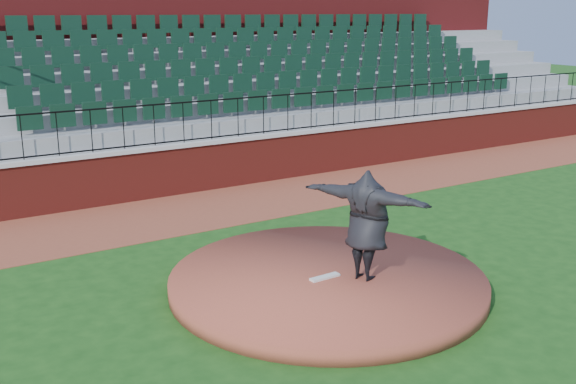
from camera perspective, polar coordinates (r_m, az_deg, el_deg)
The scene contains 10 objects.
ground at distance 11.69m, azimuth 3.97°, elevation -7.79°, with size 90.00×90.00×0.00m, color #174313.
warning_track at distance 16.10m, azimuth -7.44°, elevation -1.42°, with size 34.00×3.20×0.01m, color brown.
field_wall at distance 17.37m, azimuth -9.75°, elevation 1.73°, with size 34.00×0.35×1.20m, color maroon.
wall_cap at distance 17.23m, azimuth -9.85°, elevation 3.83°, with size 34.00×0.45×0.10m, color #B7B7B7.
wall_railing at distance 17.14m, azimuth -9.93°, elevation 5.64°, with size 34.00×0.05×1.00m, color black, non-canonical shape.
seating_stands at distance 19.60m, azimuth -13.10°, elevation 8.10°, with size 34.00×5.10×4.60m, color gray, non-canonical shape.
concourse_wall at distance 22.20m, azimuth -15.63°, elevation 9.87°, with size 34.00×0.50×5.50m, color maroon.
pitchers_mound at distance 11.51m, azimuth 3.30°, elevation -7.48°, with size 5.27×5.27×0.25m, color brown.
pitching_rubber at distance 11.30m, azimuth 3.11°, elevation -7.13°, with size 0.54×0.14×0.04m, color silver.
pitcher at distance 11.05m, azimuth 6.62°, elevation -2.76°, with size 2.25×0.61×1.83m, color black.
Camera 1 is at (-6.43, -8.66, 4.51)m, focal length 42.48 mm.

